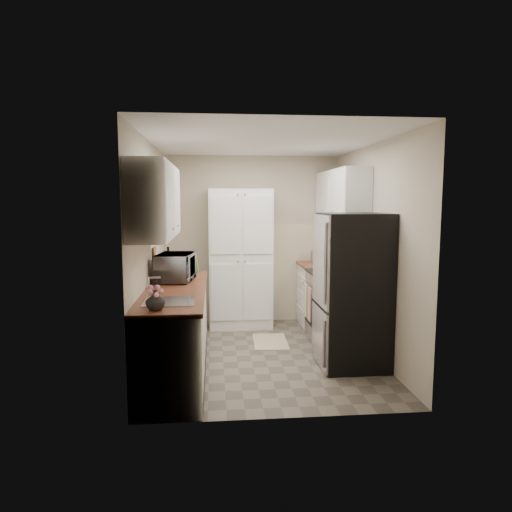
{
  "coord_description": "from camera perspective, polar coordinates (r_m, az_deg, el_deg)",
  "views": [
    {
      "loc": [
        -0.59,
        -5.23,
        1.83
      ],
      "look_at": [
        -0.08,
        0.15,
        1.18
      ],
      "focal_mm": 32.0,
      "sensor_mm": 36.0,
      "label": 1
    }
  ],
  "objects": [
    {
      "name": "ground",
      "position": [
        5.57,
        0.99,
        -12.28
      ],
      "size": [
        3.2,
        3.2,
        0.0
      ],
      "primitive_type": "plane",
      "color": "#665B4C",
      "rests_on": "ground"
    },
    {
      "name": "room_shell",
      "position": [
        5.26,
        0.84,
        4.66
      ],
      "size": [
        2.64,
        3.24,
        2.52
      ],
      "color": "beige",
      "rests_on": "ground"
    },
    {
      "name": "pantry_cabinet",
      "position": [
        6.61,
        -1.98,
        -0.34
      ],
      "size": [
        0.9,
        0.55,
        2.0
      ],
      "primitive_type": "cube",
      "color": "white",
      "rests_on": "ground"
    },
    {
      "name": "base_cabinet_left",
      "position": [
        5.02,
        -9.91,
        -9.31
      ],
      "size": [
        0.6,
        2.3,
        0.88
      ],
      "primitive_type": "cube",
      "color": "white",
      "rests_on": "ground"
    },
    {
      "name": "countertop_left",
      "position": [
        4.91,
        -10.02,
        -4.14
      ],
      "size": [
        0.63,
        2.33,
        0.04
      ],
      "primitive_type": "cube",
      "color": "brown",
      "rests_on": "base_cabinet_left"
    },
    {
      "name": "base_cabinet_right",
      "position": [
        6.76,
        8.27,
        -5.06
      ],
      "size": [
        0.6,
        0.8,
        0.88
      ],
      "primitive_type": "cube",
      "color": "white",
      "rests_on": "ground"
    },
    {
      "name": "countertop_right",
      "position": [
        6.68,
        8.34,
        -1.2
      ],
      "size": [
        0.63,
        0.83,
        0.04
      ],
      "primitive_type": "cube",
      "color": "brown",
      "rests_on": "base_cabinet_right"
    },
    {
      "name": "electric_range",
      "position": [
        5.99,
        9.94,
        -6.27
      ],
      "size": [
        0.71,
        0.78,
        1.13
      ],
      "color": "#B7B7BC",
      "rests_on": "ground"
    },
    {
      "name": "refrigerator",
      "position": [
        5.15,
        12.0,
        -4.23
      ],
      "size": [
        0.7,
        0.72,
        1.7
      ],
      "primitive_type": "cube",
      "color": "#B7B7BC",
      "rests_on": "ground"
    },
    {
      "name": "microwave",
      "position": [
        5.3,
        -10.01,
        -1.4
      ],
      "size": [
        0.45,
        0.61,
        0.31
      ],
      "primitive_type": "imported",
      "rotation": [
        0.0,
        0.0,
        1.44
      ],
      "color": "silver",
      "rests_on": "countertop_left"
    },
    {
      "name": "wine_bottle",
      "position": [
        5.7,
        -10.9,
        -0.79
      ],
      "size": [
        0.08,
        0.08,
        0.32
      ],
      "primitive_type": "cylinder",
      "color": "black",
      "rests_on": "countertop_left"
    },
    {
      "name": "flower_vase",
      "position": [
        3.93,
        -12.48,
        -5.41
      ],
      "size": [
        0.18,
        0.18,
        0.17
      ],
      "primitive_type": "imported",
      "rotation": [
        0.0,
        0.0,
        0.1
      ],
      "color": "silver",
      "rests_on": "countertop_left"
    },
    {
      "name": "cutting_board",
      "position": [
        5.98,
        -7.47,
        -0.67
      ],
      "size": [
        0.02,
        0.21,
        0.26
      ],
      "primitive_type": "cube",
      "rotation": [
        0.0,
        0.0,
        0.0
      ],
      "color": "green",
      "rests_on": "countertop_left"
    },
    {
      "name": "toaster_oven",
      "position": [
        6.61,
        8.8,
        -0.21
      ],
      "size": [
        0.39,
        0.44,
        0.21
      ],
      "primitive_type": "cube",
      "rotation": [
        0.0,
        0.0,
        0.36
      ],
      "color": "#B9BABE",
      "rests_on": "countertop_right"
    },
    {
      "name": "fruit_basket",
      "position": [
        6.58,
        8.93,
        1.15
      ],
      "size": [
        0.32,
        0.32,
        0.11
      ],
      "primitive_type": null,
      "rotation": [
        0.0,
        0.0,
        -0.32
      ],
      "color": "#FBA101",
      "rests_on": "toaster_oven"
    },
    {
      "name": "kitchen_mat",
      "position": [
        6.06,
        1.79,
        -10.63
      ],
      "size": [
        0.46,
        0.71,
        0.01
      ],
      "primitive_type": "cube",
      "rotation": [
        0.0,
        0.0,
        -0.04
      ],
      "color": "beige",
      "rests_on": "ground"
    }
  ]
}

